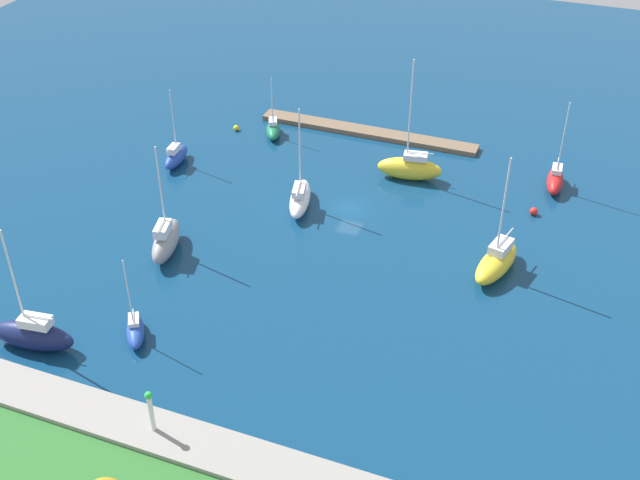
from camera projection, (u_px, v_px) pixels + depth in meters
water at (350, 208)px, 85.39m from camera, size 160.00×160.00×0.00m
pier_dock at (367, 132)px, 99.60m from camera, size 27.89×2.39×0.61m
breakwater at (185, 445)px, 57.57m from camera, size 69.88×3.94×1.31m
harbor_beacon at (151, 408)px, 56.74m from camera, size 0.56×0.56×3.73m
sailboat_yellow_inner_mooring at (497, 261)px, 75.19m from camera, size 4.23×7.93×12.57m
sailboat_blue_along_channel at (176, 156)px, 92.78m from camera, size 2.14×5.41×9.27m
sailboat_white_far_north at (300, 198)px, 84.85m from camera, size 3.89×7.62×11.37m
sailboat_gray_outer_mooring at (166, 240)px, 77.74m from camera, size 3.81×7.28×11.57m
sailboat_navy_near_pier at (33, 334)px, 66.39m from camera, size 7.65×3.27×11.86m
sailboat_green_center_basin at (273, 129)px, 98.98m from camera, size 3.41×4.95×7.87m
sailboat_red_far_south at (555, 180)px, 88.22m from camera, size 2.18×5.65×10.54m
sailboat_yellow_mid_basin at (410, 168)px, 89.80m from camera, size 7.61×3.59×14.23m
sailboat_blue_by_breakwater at (135, 330)px, 67.70m from camera, size 3.72×4.62×8.37m
mooring_buoy_yellow at (236, 128)px, 100.40m from camera, size 0.73×0.73×0.73m
mooring_buoy_red at (534, 211)px, 84.05m from camera, size 0.85×0.85×0.85m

